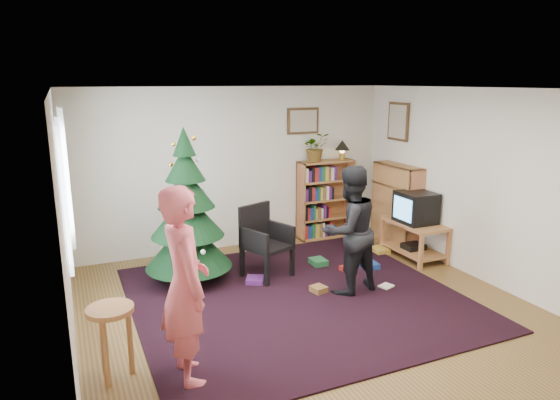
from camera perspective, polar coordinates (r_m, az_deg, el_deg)
name	(u,v)px	position (r m, az deg, el deg)	size (l,w,h in m)	color
floor	(307,308)	(5.96, 3.14, -12.22)	(5.00, 5.00, 0.00)	brown
ceiling	(310,89)	(5.37, 3.49, 12.59)	(5.00, 5.00, 0.00)	white
wall_back	(236,169)	(7.79, -5.10, 3.60)	(5.00, 0.02, 2.50)	silver
wall_front	(481,287)	(3.60, 21.95, -9.25)	(5.00, 0.02, 2.50)	silver
wall_left	(64,231)	(4.95, -23.45, -3.25)	(0.02, 5.00, 2.50)	silver
wall_right	(479,185)	(7.01, 21.83, 1.56)	(0.02, 5.00, 2.50)	silver
rug	(296,297)	(6.19, 1.86, -11.05)	(3.80, 3.60, 0.02)	black
window_pane	(64,191)	(5.48, -23.48, 0.97)	(0.04, 1.20, 1.40)	silver
curtain	(66,178)	(6.17, -23.22, 2.29)	(0.06, 0.35, 1.60)	silver
picture_back	(303,121)	(8.12, 2.65, 9.02)	(0.55, 0.03, 0.42)	#4C3319
picture_right	(398,122)	(8.20, 13.38, 8.72)	(0.03, 0.50, 0.60)	#4C3319
christmas_tree	(187,220)	(6.50, -10.55, -2.22)	(1.12, 1.12, 2.04)	#3F2816
bookshelf_back	(325,198)	(8.37, 5.20, 0.19)	(0.95, 0.30, 1.30)	#B2683F
bookshelf_right	(396,205)	(8.13, 13.17, -0.51)	(0.30, 0.95, 1.30)	#B2683F
tv_stand	(414,236)	(7.68, 15.07, -4.05)	(0.54, 0.98, 0.55)	#B2683F
crt_tv	(416,207)	(7.56, 15.26, -0.81)	(0.48, 0.52, 0.45)	black
armchair	(264,238)	(6.72, -1.83, -4.34)	(0.69, 0.71, 0.98)	black
stool	(111,323)	(4.70, -18.74, -13.22)	(0.41, 0.41, 0.68)	#B2683F
person_standing	(185,285)	(4.40, -10.80, -9.56)	(0.64, 0.42, 1.76)	#D6555F
person_by_chair	(349,231)	(6.15, 7.94, -3.48)	(0.78, 0.61, 1.60)	black
potted_plant	(316,147)	(8.12, 4.09, 6.04)	(0.42, 0.36, 0.47)	gray
table_lamp	(342,147)	(8.36, 7.14, 6.09)	(0.24, 0.24, 0.32)	#A57F33
floor_clutter	(340,271)	(6.95, 6.85, -8.07)	(2.39, 1.36, 0.08)	#A51E19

